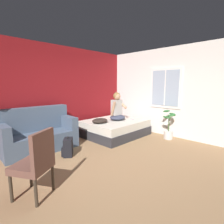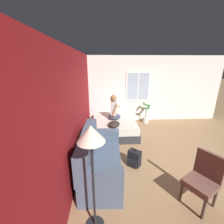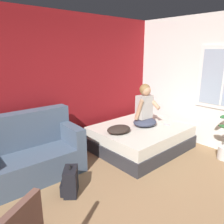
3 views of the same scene
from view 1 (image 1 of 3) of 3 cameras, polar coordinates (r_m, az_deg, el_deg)
ground_plane at (r=3.50m, az=-1.13°, el=-18.15°), size 40.00×40.00×0.00m
wall_back_accent at (r=5.23m, az=-21.04°, el=5.69°), size 10.74×0.16×2.70m
wall_side_with_window at (r=5.60m, az=20.96°, el=5.90°), size 0.19×6.29×2.70m
bed at (r=5.55m, az=0.87°, el=-5.20°), size 1.86×1.53×0.48m
couch at (r=4.68m, az=-22.89°, el=-6.63°), size 1.73×0.89×1.04m
side_chair at (r=2.75m, az=-23.64°, el=-14.60°), size 0.63×0.63×0.98m
person_seated at (r=5.50m, az=1.68°, el=1.05°), size 0.55×0.48×0.88m
backpack at (r=4.13m, az=-14.23°, el=-11.16°), size 0.35×0.35×0.46m
throw_pillow at (r=5.11m, az=-3.98°, el=-2.85°), size 0.52×0.42×0.14m
cell_phone at (r=5.67m, az=6.54°, el=-2.37°), size 0.08×0.15×0.01m
potted_plant at (r=5.42m, az=17.98°, el=-5.27°), size 0.39×0.37×0.85m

